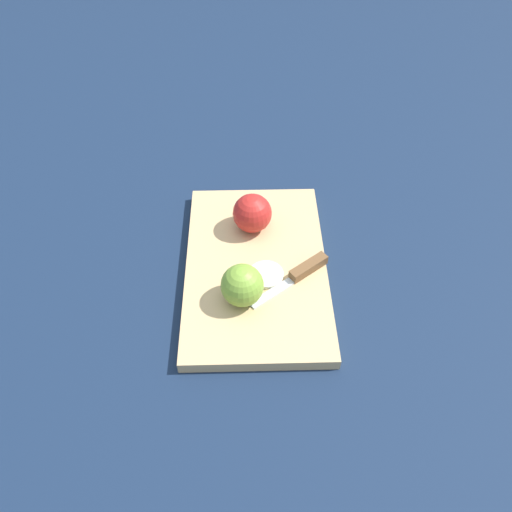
% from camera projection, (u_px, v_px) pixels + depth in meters
% --- Properties ---
extents(ground_plane, '(4.00, 4.00, 0.00)m').
position_uv_depth(ground_plane, '(256.00, 272.00, 0.89)').
color(ground_plane, '#14233D').
extents(cutting_board, '(0.41, 0.26, 0.02)m').
position_uv_depth(cutting_board, '(256.00, 268.00, 0.88)').
color(cutting_board, tan).
rests_on(cutting_board, ground_plane).
extents(apple_half_left, '(0.07, 0.07, 0.07)m').
position_uv_depth(apple_half_left, '(251.00, 213.00, 0.90)').
color(apple_half_left, red).
rests_on(apple_half_left, cutting_board).
extents(apple_half_right, '(0.07, 0.07, 0.07)m').
position_uv_depth(apple_half_right, '(242.00, 285.00, 0.79)').
color(apple_half_right, olive).
rests_on(apple_half_right, cutting_board).
extents(knife, '(0.10, 0.14, 0.02)m').
position_uv_depth(knife, '(304.00, 271.00, 0.85)').
color(knife, silver).
rests_on(knife, cutting_board).
extents(apple_slice, '(0.06, 0.06, 0.01)m').
position_uv_depth(apple_slice, '(266.00, 275.00, 0.85)').
color(apple_slice, beige).
rests_on(apple_slice, cutting_board).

